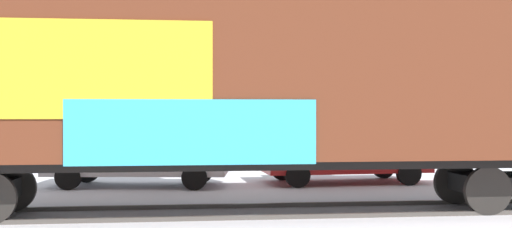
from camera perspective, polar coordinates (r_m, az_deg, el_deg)
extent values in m
plane|color=silver|center=(12.35, 2.63, -8.89)|extent=(260.00, 260.00, 0.00)
cube|color=#4C4742|center=(11.53, -0.57, -9.34)|extent=(59.99, 1.11, 0.08)
cube|color=#4C4742|center=(12.94, -1.23, -8.29)|extent=(59.99, 1.11, 0.08)
cube|color=#5B2B19|center=(12.10, -0.92, 3.17)|extent=(15.92, 3.17, 2.98)
cube|color=gold|center=(10.66, -13.39, 3.97)|extent=(3.49, 0.09, 1.64)
cube|color=#33A5CC|center=(10.56, -5.78, -1.65)|extent=(4.20, 0.10, 1.10)
cube|color=black|center=(12.12, -0.92, -4.35)|extent=(15.58, 1.86, 0.20)
cylinder|color=black|center=(13.27, -21.19, -6.27)|extent=(0.92, 0.14, 0.92)
cube|color=black|center=(13.77, 22.06, -5.82)|extent=(2.12, 1.34, 0.36)
cylinder|color=black|center=(12.75, 20.23, -6.53)|extent=(0.92, 0.14, 0.92)
cylinder|color=black|center=(14.04, 17.58, -5.90)|extent=(0.92, 0.14, 0.92)
cube|color=silver|center=(84.04, -5.97, 1.70)|extent=(134.66, 36.50, 8.21)
cube|color=brown|center=(75.24, 5.28, 5.99)|extent=(6.74, 4.62, 2.57)
cone|color=#193D23|center=(71.53, 1.78, 7.01)|extent=(2.19, 2.19, 4.37)
cone|color=#193D23|center=(83.31, 11.44, 5.82)|extent=(1.85, 1.85, 3.71)
cone|color=#193D23|center=(74.38, 6.27, 6.28)|extent=(1.58, 1.58, 3.17)
cone|color=#193D23|center=(81.03, 8.47, 5.83)|extent=(1.65, 1.65, 3.30)
cone|color=#193D23|center=(86.71, 21.36, 5.76)|extent=(2.12, 2.12, 4.23)
cube|color=silver|center=(16.84, -10.62, -4.11)|extent=(4.86, 2.40, 0.73)
cube|color=#2D333D|center=(16.84, -11.20, -1.89)|extent=(2.67, 1.90, 0.57)
cylinder|color=black|center=(17.43, -4.94, -5.16)|extent=(0.67, 0.31, 0.64)
cylinder|color=black|center=(15.81, -5.58, -5.71)|extent=(0.67, 0.31, 0.64)
cylinder|color=black|center=(18.04, -15.02, -4.98)|extent=(0.67, 0.31, 0.64)
cylinder|color=black|center=(16.48, -16.62, -5.48)|extent=(0.67, 0.31, 0.64)
cube|color=#B21E1E|center=(17.51, 7.90, -4.05)|extent=(4.55, 2.11, 0.66)
cube|color=#2D333D|center=(17.40, 7.11, -1.88)|extent=(2.12, 1.80, 0.67)
cylinder|color=black|center=(18.90, 11.44, -4.74)|extent=(0.65, 0.25, 0.64)
cylinder|color=black|center=(17.24, 13.65, -5.22)|extent=(0.65, 0.25, 0.64)
cylinder|color=black|center=(18.01, 2.38, -4.98)|extent=(0.65, 0.25, 0.64)
cylinder|color=black|center=(16.26, 3.77, -5.55)|extent=(0.65, 0.25, 0.64)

